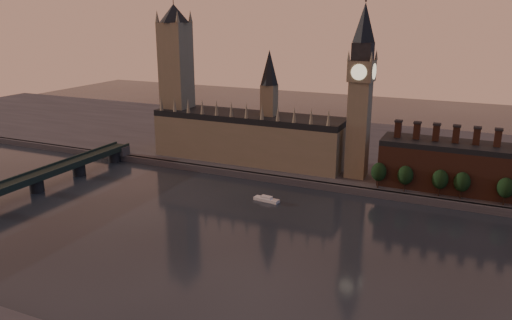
% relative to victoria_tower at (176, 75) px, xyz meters
% --- Properties ---
extents(ground, '(900.00, 900.00, 0.00)m').
position_rel_victoria_tower_xyz_m(ground, '(120.00, -115.00, -59.09)').
color(ground, black).
rests_on(ground, ground).
extents(north_bank, '(900.00, 182.00, 4.00)m').
position_rel_victoria_tower_xyz_m(north_bank, '(120.00, 63.04, -57.09)').
color(north_bank, '#48484D').
rests_on(north_bank, ground).
extents(palace_of_westminster, '(130.00, 30.30, 74.00)m').
position_rel_victoria_tower_xyz_m(palace_of_westminster, '(55.59, -0.09, -37.46)').
color(palace_of_westminster, '#796C56').
rests_on(palace_of_westminster, north_bank).
extents(victoria_tower, '(24.00, 24.00, 108.00)m').
position_rel_victoria_tower_xyz_m(victoria_tower, '(0.00, 0.00, 0.00)').
color(victoria_tower, '#796C56').
rests_on(victoria_tower, north_bank).
extents(big_ben, '(15.00, 15.00, 107.00)m').
position_rel_victoria_tower_xyz_m(big_ben, '(130.00, -5.00, -2.26)').
color(big_ben, '#796C56').
rests_on(big_ben, north_bank).
extents(chimney_block, '(110.00, 25.00, 37.00)m').
position_rel_victoria_tower_xyz_m(chimney_block, '(200.00, -5.00, -41.27)').
color(chimney_block, '#562F20').
rests_on(chimney_block, north_bank).
extents(embankment_tree_0, '(8.60, 8.60, 14.88)m').
position_rel_victoria_tower_xyz_m(embankment_tree_0, '(146.53, -20.55, -45.62)').
color(embankment_tree_0, black).
rests_on(embankment_tree_0, north_bank).
extents(embankment_tree_1, '(8.60, 8.60, 14.88)m').
position_rel_victoria_tower_xyz_m(embankment_tree_1, '(161.20, -20.60, -45.62)').
color(embankment_tree_1, black).
rests_on(embankment_tree_1, north_bank).
extents(embankment_tree_2, '(8.60, 8.60, 14.88)m').
position_rel_victoria_tower_xyz_m(embankment_tree_2, '(179.44, -20.16, -45.62)').
color(embankment_tree_2, black).
rests_on(embankment_tree_2, north_bank).
extents(embankment_tree_3, '(8.60, 8.60, 14.88)m').
position_rel_victoria_tower_xyz_m(embankment_tree_3, '(190.48, -19.94, -45.62)').
color(embankment_tree_3, black).
rests_on(embankment_tree_3, north_bank).
extents(embankment_tree_4, '(8.60, 8.60, 14.88)m').
position_rel_victoria_tower_xyz_m(embankment_tree_4, '(211.44, -20.72, -45.62)').
color(embankment_tree_4, black).
rests_on(embankment_tree_4, north_bank).
extents(westminster_bridge, '(14.00, 200.00, 11.55)m').
position_rel_victoria_tower_xyz_m(westminster_bridge, '(-35.00, -117.70, -51.65)').
color(westminster_bridge, black).
rests_on(westminster_bridge, ground).
extents(river_boat, '(15.00, 5.93, 2.92)m').
position_rel_victoria_tower_xyz_m(river_boat, '(92.79, -56.83, -57.97)').
color(river_boat, silver).
rests_on(river_boat, ground).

